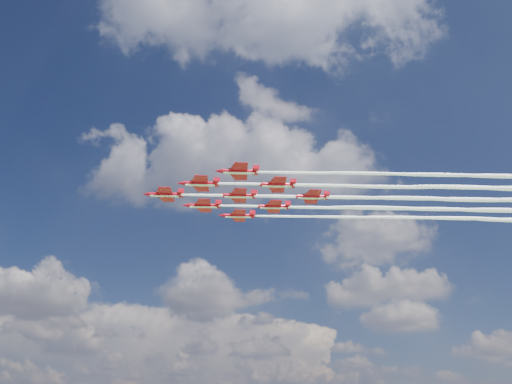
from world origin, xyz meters
TOP-DOWN VIEW (x-y plane):
  - jet_lead at (55.74, 6.90)m, footprint 148.93×27.21m
  - jet_row2_port at (67.06, 1.10)m, footprint 148.93×27.21m
  - jet_row2_starb at (64.87, 15.76)m, footprint 148.93×27.21m
  - jet_row3_centre at (76.19, 9.96)m, footprint 148.93×27.21m
  - jet_row3_starb at (74.00, 24.62)m, footprint 148.93×27.21m
  - jet_row4_starb at (85.32, 18.82)m, footprint 148.93×27.21m

SIDE VIEW (x-z plane):
  - jet_lead at x=55.74m, z-range 75.70..78.55m
  - jet_row2_port at x=67.06m, z-range 75.70..78.55m
  - jet_row2_starb at x=64.87m, z-range 75.70..78.55m
  - jet_row3_centre at x=76.19m, z-range 75.70..78.55m
  - jet_row3_starb at x=74.00m, z-range 75.70..78.55m
  - jet_row4_starb at x=85.32m, z-range 75.70..78.55m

